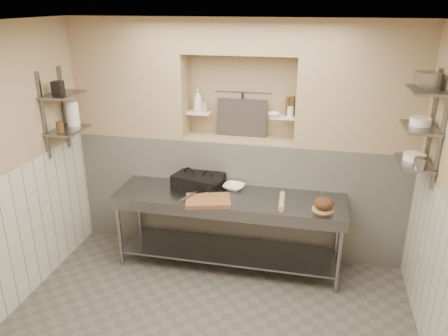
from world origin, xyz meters
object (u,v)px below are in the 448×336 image
(mixing_bowl, at_px, (234,187))
(rolling_pin, at_px, (282,201))
(panini_press, at_px, (198,180))
(bread_loaf, at_px, (324,203))
(prep_table, at_px, (229,217))
(bottle_soap, at_px, (198,101))
(cutting_board, at_px, (208,201))
(jug_left, at_px, (73,114))
(bowl_alcove, at_px, (274,115))

(mixing_bowl, xyz_separation_m, rolling_pin, (0.58, -0.27, 0.00))
(panini_press, bearing_deg, rolling_pin, -1.20)
(bread_loaf, bearing_deg, rolling_pin, 173.55)
(prep_table, relative_size, bread_loaf, 12.51)
(panini_press, relative_size, bread_loaf, 2.99)
(panini_press, bearing_deg, bread_loaf, 1.43)
(mixing_bowl, height_order, bottle_soap, bottle_soap)
(panini_press, relative_size, cutting_board, 1.29)
(prep_table, height_order, panini_press, panini_press)
(bread_loaf, relative_size, bottle_soap, 0.77)
(panini_press, height_order, cutting_board, panini_press)
(prep_table, height_order, mixing_bowl, mixing_bowl)
(panini_press, xyz_separation_m, bottle_soap, (-0.08, 0.35, 0.87))
(jug_left, bearing_deg, bread_loaf, -2.50)
(bowl_alcove, distance_m, jug_left, 2.30)
(cutting_board, distance_m, bowl_alcove, 1.25)
(bread_loaf, relative_size, jug_left, 0.74)
(bottle_soap, bearing_deg, panini_press, -76.48)
(mixing_bowl, relative_size, bread_loaf, 1.16)
(cutting_board, bearing_deg, jug_left, 172.58)
(prep_table, distance_m, panini_press, 0.57)
(panini_press, distance_m, cutting_board, 0.48)
(prep_table, height_order, bottle_soap, bottle_soap)
(bottle_soap, distance_m, bowl_alcove, 0.92)
(rolling_pin, height_order, jug_left, jug_left)
(cutting_board, relative_size, mixing_bowl, 2.00)
(bottle_soap, xyz_separation_m, bowl_alcove, (0.91, -0.03, -0.11))
(bread_loaf, bearing_deg, cutting_board, -175.90)
(prep_table, bearing_deg, bottle_soap, 131.31)
(bread_loaf, bearing_deg, panini_press, 167.26)
(bowl_alcove, bearing_deg, jug_left, -166.97)
(cutting_board, relative_size, jug_left, 1.71)
(bottle_soap, xyz_separation_m, jug_left, (-1.33, -0.55, -0.09))
(mixing_bowl, distance_m, bottle_soap, 1.11)
(cutting_board, bearing_deg, prep_table, 46.82)
(jug_left, bearing_deg, mixing_bowl, 6.06)
(bottle_soap, bearing_deg, jug_left, -157.42)
(panini_press, distance_m, rolling_pin, 1.05)
(cutting_board, relative_size, rolling_pin, 1.17)
(mixing_bowl, height_order, bowl_alcove, bowl_alcove)
(mixing_bowl, distance_m, rolling_pin, 0.64)
(prep_table, xyz_separation_m, rolling_pin, (0.60, -0.06, 0.29))
(prep_table, xyz_separation_m, cutting_board, (-0.19, -0.20, 0.28))
(bowl_alcove, bearing_deg, prep_table, -128.09)
(panini_press, distance_m, bread_loaf, 1.49)
(prep_table, xyz_separation_m, jug_left, (-1.83, 0.01, 1.11))
(panini_press, distance_m, jug_left, 1.63)
(panini_press, bearing_deg, bottle_soap, 117.69)
(jug_left, bearing_deg, rolling_pin, -1.78)
(bowl_alcove, bearing_deg, bread_loaf, -45.90)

